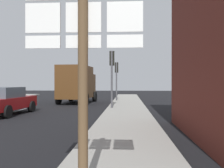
% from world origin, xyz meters
% --- Properties ---
extents(ground_plane, '(80.00, 80.00, 0.00)m').
position_xyz_m(ground_plane, '(0.00, 10.00, 0.00)').
color(ground_plane, black).
extents(sidewalk_right, '(2.47, 44.00, 0.14)m').
position_xyz_m(sidewalk_right, '(6.61, 8.00, 0.07)').
color(sidewalk_right, gray).
rests_on(sidewalk_right, ground).
extents(sedan_far, '(2.15, 4.29, 1.47)m').
position_xyz_m(sedan_far, '(0.14, 8.76, 0.76)').
color(sedan_far, maroon).
rests_on(sedan_far, ground).
extents(delivery_truck, '(2.76, 5.13, 3.05)m').
position_xyz_m(delivery_truck, '(2.46, 16.65, 1.65)').
color(delivery_truck, '#4C2D14').
rests_on(delivery_truck, ground).
extents(route_sign_post, '(1.66, 0.14, 3.20)m').
position_xyz_m(route_sign_post, '(6.05, -0.86, 2.00)').
color(route_sign_post, brown).
rests_on(route_sign_post, ground).
extents(traffic_light_far_right, '(0.30, 0.49, 3.50)m').
position_xyz_m(traffic_light_far_right, '(5.67, 18.23, 2.59)').
color(traffic_light_far_right, '#47474C').
rests_on(traffic_light_far_right, ground).
extents(traffic_light_near_right, '(0.30, 0.49, 3.68)m').
position_xyz_m(traffic_light_near_right, '(5.67, 11.61, 2.73)').
color(traffic_light_near_right, '#47474C').
rests_on(traffic_light_near_right, ground).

